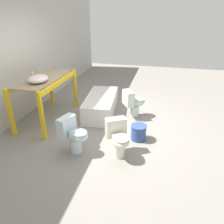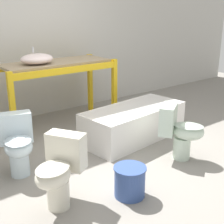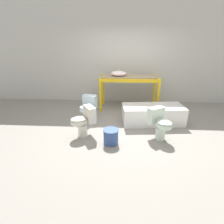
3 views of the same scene
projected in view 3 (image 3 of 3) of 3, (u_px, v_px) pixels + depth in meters
The scene contains 9 objects.
ground_plane at pixel (126, 126), 4.40m from camera, with size 12.00×12.00×0.00m, color gray.
warehouse_wall_rear at pixel (126, 54), 5.75m from camera, with size 10.80×0.08×3.20m.
shelving_rack at pixel (129, 81), 5.35m from camera, with size 1.77×0.77×1.02m.
sink_basin at pixel (119, 73), 5.23m from camera, with size 0.48×0.39×0.23m.
bathtub_main at pixel (153, 113), 4.49m from camera, with size 1.60×0.83×0.46m.
toilet_near at pixel (84, 121), 3.81m from camera, with size 0.62×0.55×0.67m.
toilet_far at pixel (160, 123), 3.69m from camera, with size 0.56×0.62×0.67m.
toilet_extra at pixel (88, 108), 4.57m from camera, with size 0.46×0.59×0.67m.
bucket_white at pixel (111, 136), 3.58m from camera, with size 0.32×0.32×0.31m.
Camera 3 is at (-0.11, -3.98, 1.94)m, focal length 28.00 mm.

